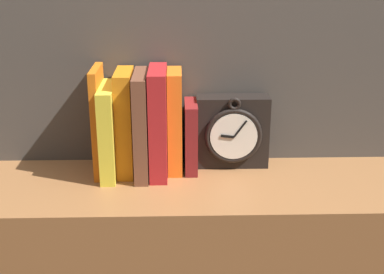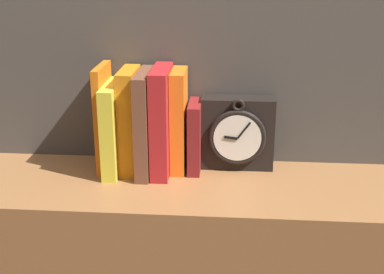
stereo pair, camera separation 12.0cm
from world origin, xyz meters
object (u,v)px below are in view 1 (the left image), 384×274
object	(u,v)px
book_slot2_orange	(125,123)
book_slot3_brown	(142,125)
clock	(232,132)
book_slot4_red	(158,122)
book_slot1_yellow	(109,131)
book_slot0_orange	(98,121)
book_slot6_maroon	(189,136)
book_slot5_orange	(175,121)

from	to	relation	value
book_slot2_orange	book_slot3_brown	bearing A→B (deg)	-20.22
clock	book_slot4_red	bearing A→B (deg)	-167.43
book_slot2_orange	book_slot1_yellow	bearing A→B (deg)	-158.90
book_slot3_brown	book_slot4_red	bearing A→B (deg)	4.62
book_slot0_orange	book_slot6_maroon	xyz separation A→B (m)	(0.22, 0.01, -0.04)
book_slot5_orange	book_slot4_red	bearing A→B (deg)	-152.03
book_slot0_orange	book_slot1_yellow	xyz separation A→B (m)	(0.03, -0.01, -0.02)
clock	book_slot3_brown	world-z (taller)	book_slot3_brown
book_slot1_yellow	book_slot2_orange	distance (m)	0.04
book_slot3_brown	book_slot5_orange	size ratio (longest dim) A/B	1.00
book_slot3_brown	clock	bearing A→B (deg)	11.18
clock	book_slot0_orange	size ratio (longest dim) A/B	0.72
clock	book_slot5_orange	distance (m)	0.15
book_slot4_red	book_slot6_maroon	bearing A→B (deg)	15.50
book_slot1_yellow	book_slot4_red	bearing A→B (deg)	1.42
book_slot5_orange	book_slot0_orange	bearing A→B (deg)	-176.65
book_slot4_red	book_slot6_maroon	size ratio (longest dim) A/B	1.51
book_slot2_orange	book_slot5_orange	world-z (taller)	book_slot2_orange
clock	book_slot1_yellow	distance (m)	0.30
book_slot0_orange	book_slot5_orange	distance (m)	0.18
book_slot1_yellow	book_slot2_orange	xyz separation A→B (m)	(0.04, 0.01, 0.02)
book_slot2_orange	book_slot4_red	size ratio (longest dim) A/B	0.97
book_slot4_red	book_slot5_orange	size ratio (longest dim) A/B	1.04
book_slot3_brown	book_slot0_orange	bearing A→B (deg)	172.71
clock	book_slot4_red	size ratio (longest dim) A/B	0.72
book_slot3_brown	book_slot4_red	size ratio (longest dim) A/B	0.97
book_slot2_orange	book_slot6_maroon	xyz separation A→B (m)	(0.15, 0.01, -0.04)
book_slot3_brown	book_slot5_orange	bearing A→B (deg)	16.95
book_slot2_orange	book_slot4_red	bearing A→B (deg)	-8.27
book_slot1_yellow	book_slot6_maroon	size ratio (longest dim) A/B	1.28
book_slot6_maroon	book_slot0_orange	bearing A→B (deg)	-177.22
book_slot1_yellow	book_slot5_orange	bearing A→B (deg)	8.61
book_slot2_orange	book_slot5_orange	size ratio (longest dim) A/B	1.01
book_slot0_orange	book_slot5_orange	bearing A→B (deg)	3.35
book_slot1_yellow	book_slot5_orange	xyz separation A→B (m)	(0.16, 0.02, 0.02)
book_slot1_yellow	book_slot4_red	world-z (taller)	book_slot4_red
book_slot0_orange	book_slot2_orange	world-z (taller)	book_slot0_orange
clock	book_slot0_orange	distance (m)	0.33
book_slot2_orange	book_slot4_red	xyz separation A→B (m)	(0.08, -0.01, 0.00)
book_slot2_orange	book_slot3_brown	size ratio (longest dim) A/B	1.01
book_slot6_maroon	book_slot5_orange	bearing A→B (deg)	179.82
book_slot0_orange	book_slot6_maroon	world-z (taller)	book_slot0_orange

